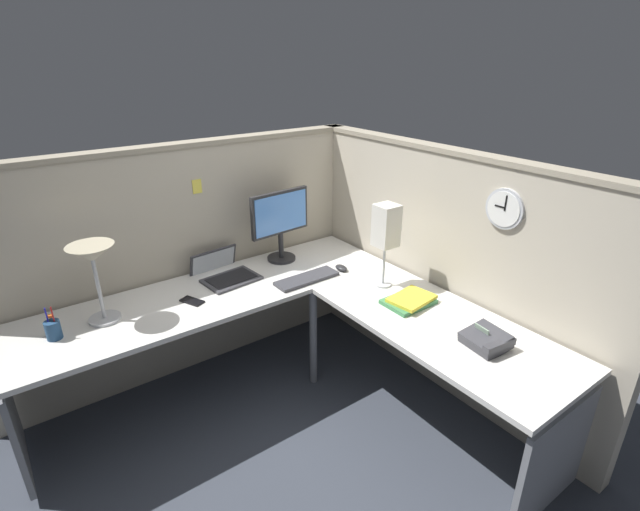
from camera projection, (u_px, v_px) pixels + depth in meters
name	position (u px, v px, depth m)	size (l,w,h in m)	color
ground_plane	(308.00, 403.00, 3.04)	(6.80, 6.80, 0.00)	#383D47
cubicle_wall_back	(189.00, 261.00, 3.17)	(2.57, 0.12, 1.58)	#B7AD99
cubicle_wall_right	(442.00, 273.00, 3.00)	(0.12, 2.37, 1.58)	#B7AD99
desk	(291.00, 330.00, 2.68)	(2.35, 2.15, 0.73)	silver
monitor	(280.00, 221.00, 3.23)	(0.46, 0.20, 0.50)	#232326
laptop	(223.00, 272.00, 3.09)	(0.38, 0.41, 0.22)	#38383D
keyboard	(307.00, 279.00, 3.04)	(0.43, 0.14, 0.02)	#38383D
computer_mouse	(341.00, 268.00, 3.17)	(0.06, 0.10, 0.03)	#232326
desk_lamp_dome	(93.00, 260.00, 2.45)	(0.24, 0.24, 0.44)	#B7BABF
pen_cup	(53.00, 330.00, 2.40)	(0.08, 0.08, 0.18)	navy
cell_phone	(192.00, 301.00, 2.78)	(0.07, 0.14, 0.01)	black
office_phone	(487.00, 340.00, 2.34)	(0.21, 0.23, 0.11)	#38383D
book_stack	(410.00, 300.00, 2.75)	(0.30, 0.23, 0.04)	#3F7F4C
desk_lamp_paper	(386.00, 228.00, 2.83)	(0.13, 0.13, 0.53)	#B7BABF
wall_clock	(505.00, 209.00, 2.46)	(0.04, 0.22, 0.22)	#B7BABF
pinned_note_leftmost	(197.00, 186.00, 2.98)	(0.06, 0.00, 0.09)	#EAD84C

